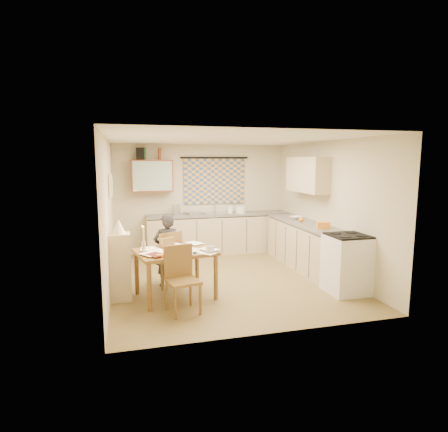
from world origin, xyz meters
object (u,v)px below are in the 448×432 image
object	(u,v)px
stove	(347,264)
counter_right	(311,248)
counter_back	(219,234)
chair_far	(166,269)
dining_table	(175,273)
person	(167,250)
shelf_stand	(120,267)

from	to	relation	value
stove	counter_right	bearing A→B (deg)	90.00
counter_back	chair_far	size ratio (longest dim) A/B	3.46
dining_table	person	bearing A→B (deg)	84.76
counter_back	stove	bearing A→B (deg)	-66.48
counter_back	stove	xyz separation A→B (m)	(1.36, -3.13, 0.03)
person	shelf_stand	size ratio (longest dim) A/B	1.20
counter_back	person	size ratio (longest dim) A/B	2.64
counter_back	stove	world-z (taller)	stove
chair_far	person	world-z (taller)	person
dining_table	person	size ratio (longest dim) A/B	1.05
counter_back	chair_far	distance (m)	2.51
dining_table	shelf_stand	distance (m)	0.85
chair_far	stove	bearing A→B (deg)	131.13
counter_back	shelf_stand	world-z (taller)	shelf_stand
dining_table	stove	bearing A→B (deg)	-22.15
stove	dining_table	distance (m)	2.76
chair_far	counter_right	bearing A→B (deg)	155.13
stove	dining_table	xyz separation A→B (m)	(-2.71, 0.50, -0.10)
counter_back	shelf_stand	bearing A→B (deg)	-130.48
chair_far	person	xyz separation A→B (m)	(0.03, -0.01, 0.33)
chair_far	person	bearing A→B (deg)	135.05
counter_right	chair_far	bearing A→B (deg)	-177.11
dining_table	shelf_stand	size ratio (longest dim) A/B	1.26
counter_right	shelf_stand	world-z (taller)	shelf_stand
dining_table	shelf_stand	world-z (taller)	shelf_stand
chair_far	shelf_stand	xyz separation A→B (m)	(-0.74, -0.51, 0.23)
shelf_stand	counter_back	bearing A→B (deg)	49.52
dining_table	counter_right	bearing A→B (deg)	3.26
chair_far	shelf_stand	size ratio (longest dim) A/B	0.91
stove	shelf_stand	bearing A→B (deg)	170.76
counter_right	person	xyz separation A→B (m)	(-2.78, -0.15, 0.17)
counter_back	dining_table	xyz separation A→B (m)	(-1.35, -2.63, -0.07)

